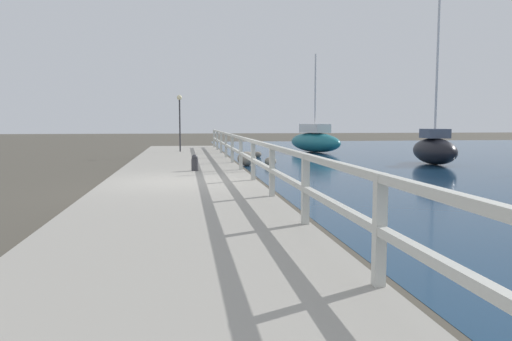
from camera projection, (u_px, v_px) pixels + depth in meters
name	position (u px, v px, depth m)	size (l,w,h in m)	color
ground_plane	(181.00, 191.00, 12.16)	(120.00, 120.00, 0.00)	#4C473D
dock_walkway	(181.00, 186.00, 12.14)	(3.75, 36.00, 0.24)	#9E998E
railing	(253.00, 153.00, 12.32)	(0.10, 32.50, 1.00)	beige
boulder_far_strip	(258.00, 154.00, 23.66)	(0.36, 0.33, 0.27)	slate
boulder_upstream	(271.00, 161.00, 19.06)	(0.45, 0.41, 0.34)	gray
boulder_mid_strip	(247.00, 159.00, 19.09)	(0.73, 0.66, 0.55)	gray
mooring_bollard	(195.00, 163.00, 14.69)	(0.20, 0.20, 0.48)	#333338
dock_lamp	(180.00, 110.00, 24.02)	(0.24, 0.24, 2.73)	#2D2D33
sailboat_black	(434.00, 149.00, 19.65)	(1.43, 3.18, 7.68)	black
sailboat_teal	(315.00, 141.00, 27.59)	(2.66, 4.73, 5.36)	#1E707A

